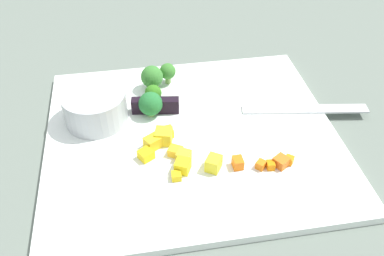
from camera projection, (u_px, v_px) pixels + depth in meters
ground_plane at (192, 139)px, 0.62m from camera, size 4.00×4.00×0.00m
cutting_board at (192, 136)px, 0.62m from camera, size 0.42×0.37×0.01m
prep_bowl at (95, 107)px, 0.62m from camera, size 0.09×0.09×0.05m
chef_knife at (203, 107)px, 0.65m from camera, size 0.36×0.07×0.02m
carrot_dice_0 at (281, 162)px, 0.56m from camera, size 0.02×0.02×0.01m
carrot_dice_1 at (271, 165)px, 0.56m from camera, size 0.01×0.01×0.01m
carrot_dice_2 at (289, 160)px, 0.56m from camera, size 0.02×0.01×0.01m
carrot_dice_3 at (261, 165)px, 0.56m from camera, size 0.02×0.02×0.01m
carrot_dice_4 at (238, 163)px, 0.56m from camera, size 0.01×0.02×0.01m
pepper_dice_0 at (146, 155)px, 0.57m from camera, size 0.02×0.02×0.01m
pepper_dice_1 at (176, 176)px, 0.54m from camera, size 0.01×0.01×0.01m
pepper_dice_2 at (164, 136)px, 0.59m from camera, size 0.03×0.03×0.02m
pepper_dice_3 at (183, 166)px, 0.55m from camera, size 0.03×0.03×0.02m
pepper_dice_4 at (166, 130)px, 0.61m from camera, size 0.02×0.02×0.01m
pepper_dice_5 at (175, 151)px, 0.58m from camera, size 0.02×0.02×0.01m
pepper_dice_6 at (184, 156)px, 0.57m from camera, size 0.02×0.02×0.01m
pepper_dice_7 at (214, 163)px, 0.55m from camera, size 0.03×0.03×0.02m
pepper_dice_8 at (153, 142)px, 0.59m from camera, size 0.03×0.03×0.02m
broccoli_floret_0 at (152, 77)px, 0.68m from camera, size 0.04×0.04×0.04m
broccoli_floret_1 at (168, 72)px, 0.70m from camera, size 0.03×0.03×0.04m
broccoli_floret_2 at (151, 104)px, 0.63m from camera, size 0.04×0.04×0.04m
broccoli_floret_3 at (153, 93)px, 0.66m from camera, size 0.03×0.03×0.03m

